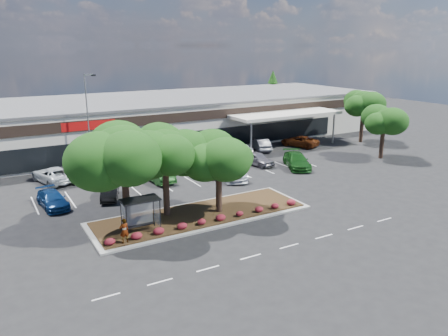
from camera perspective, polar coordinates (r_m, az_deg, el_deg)
ground at (r=33.70m, az=3.19°, el=-7.87°), size 160.00×160.00×0.00m
retail_store at (r=62.96m, az=-13.82°, el=5.83°), size 80.40×25.20×6.25m
landscape_island at (r=35.93m, az=-3.00°, el=-6.11°), size 18.00×6.00×0.26m
lane_markings at (r=42.16m, az=-4.70°, el=-2.96°), size 33.12×20.06×0.01m
shrub_row at (r=34.06m, az=-1.39°, el=-6.66°), size 17.00×0.80×0.50m
bus_shelter at (r=32.28m, az=-10.96°, el=-4.82°), size 2.75×1.55×2.59m
island_tree_west at (r=32.95m, az=-12.84°, el=-1.02°), size 7.20×7.20×7.89m
island_tree_mid at (r=34.77m, az=-7.66°, el=-0.37°), size 6.60×6.60×7.32m
island_tree_east at (r=35.23m, az=-0.68°, el=-0.70°), size 5.80×5.80×6.50m
tree_east_near at (r=56.85m, az=20.05°, el=4.41°), size 5.60×5.60×6.51m
tree_east_far at (r=65.67m, az=17.66°, el=6.52°), size 6.40×6.40×7.62m
conifer_north_east at (r=86.90m, az=6.34°, el=9.69°), size 3.96×3.96×9.00m
person_waiting at (r=31.16m, az=-12.90°, el=-7.99°), size 0.67×0.46×1.79m
light_pole at (r=50.19m, az=-17.14°, el=4.98°), size 1.39×0.85×10.62m
car_0 at (r=40.42m, az=-21.49°, el=-3.86°), size 2.40×4.91×1.37m
car_1 at (r=41.04m, az=-14.70°, el=-2.98°), size 2.73×4.36×1.36m
car_3 at (r=45.32m, az=-8.75°, el=-0.63°), size 2.33×5.38×1.72m
car_4 at (r=47.43m, az=-1.64°, el=0.26°), size 3.52×6.17×1.68m
car_5 at (r=45.84m, az=1.03°, el=-0.26°), size 4.11×6.36×1.72m
car_6 at (r=50.87m, az=4.30°, el=1.22°), size 2.80×4.89×1.57m
car_7 at (r=50.37m, az=9.47°, el=0.96°), size 4.47×6.15×1.66m
car_9 at (r=47.70m, az=-21.46°, el=-0.83°), size 4.00×6.13×1.57m
car_10 at (r=48.22m, az=-19.57°, el=-0.48°), size 3.24×5.87×1.56m
car_11 at (r=50.57m, az=-17.07°, el=0.49°), size 3.41×5.02×1.59m
car_12 at (r=51.12m, az=-9.75°, el=1.10°), size 3.70×5.98×1.55m
car_13 at (r=53.68m, az=-4.65°, el=1.88°), size 2.35×4.98×1.38m
car_14 at (r=54.37m, az=-5.38°, el=2.09°), size 2.45×5.26×1.46m
car_15 at (r=56.51m, az=2.07°, el=2.62°), size 2.24×4.22×1.37m
car_16 at (r=58.29m, az=4.88°, el=3.10°), size 3.19×5.11×1.59m
car_17 at (r=61.24m, az=9.81°, el=3.48°), size 4.27×5.82×1.47m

